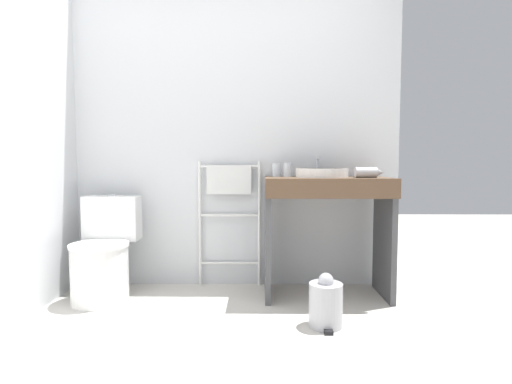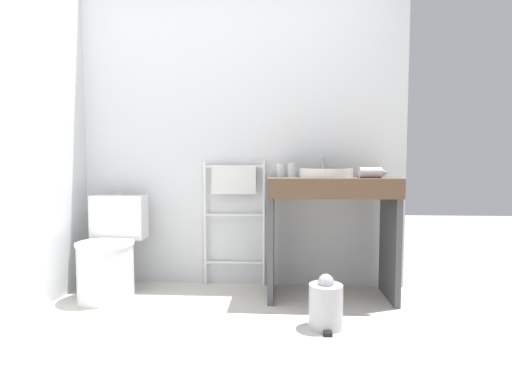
{
  "view_description": "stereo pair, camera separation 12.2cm",
  "coord_description": "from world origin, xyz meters",
  "px_view_note": "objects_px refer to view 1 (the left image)",
  "views": [
    {
      "loc": [
        0.25,
        -1.73,
        0.98
      ],
      "look_at": [
        0.22,
        0.66,
        0.81
      ],
      "focal_mm": 28.0,
      "sensor_mm": 36.0,
      "label": 1
    },
    {
      "loc": [
        0.37,
        -1.73,
        0.98
      ],
      "look_at": [
        0.22,
        0.66,
        0.81
      ],
      "focal_mm": 28.0,
      "sensor_mm": 36.0,
      "label": 2
    }
  ],
  "objects_px": {
    "towel_radiator": "(229,195)",
    "sink_basin": "(322,172)",
    "toilet": "(103,257)",
    "cup_near_wall": "(277,170)",
    "cup_near_edge": "(288,170)",
    "hair_dryer": "(367,172)",
    "trash_bin": "(326,303)"
  },
  "relations": [
    {
      "from": "cup_near_wall",
      "to": "trash_bin",
      "type": "relative_size",
      "value": 0.31
    },
    {
      "from": "cup_near_wall",
      "to": "towel_radiator",
      "type": "bearing_deg",
      "value": 172.71
    },
    {
      "from": "towel_radiator",
      "to": "sink_basin",
      "type": "relative_size",
      "value": 2.59
    },
    {
      "from": "hair_dryer",
      "to": "trash_bin",
      "type": "bearing_deg",
      "value": -126.93
    },
    {
      "from": "cup_near_edge",
      "to": "hair_dryer",
      "type": "distance_m",
      "value": 0.59
    },
    {
      "from": "sink_basin",
      "to": "trash_bin",
      "type": "distance_m",
      "value": 0.98
    },
    {
      "from": "sink_basin",
      "to": "toilet",
      "type": "bearing_deg",
      "value": -175.88
    },
    {
      "from": "toilet",
      "to": "trash_bin",
      "type": "relative_size",
      "value": 2.28
    },
    {
      "from": "cup_near_wall",
      "to": "cup_near_edge",
      "type": "bearing_deg",
      "value": -31.74
    },
    {
      "from": "cup_near_wall",
      "to": "trash_bin",
      "type": "xyz_separation_m",
      "value": [
        0.27,
        -0.75,
        -0.79
      ]
    },
    {
      "from": "cup_near_edge",
      "to": "trash_bin",
      "type": "xyz_separation_m",
      "value": [
        0.18,
        -0.7,
        -0.79
      ]
    },
    {
      "from": "trash_bin",
      "to": "cup_near_edge",
      "type": "bearing_deg",
      "value": 104.79
    },
    {
      "from": "cup_near_wall",
      "to": "hair_dryer",
      "type": "bearing_deg",
      "value": -23.47
    },
    {
      "from": "towel_radiator",
      "to": "sink_basin",
      "type": "bearing_deg",
      "value": -16.03
    },
    {
      "from": "hair_dryer",
      "to": "sink_basin",
      "type": "bearing_deg",
      "value": 158.45
    },
    {
      "from": "toilet",
      "to": "cup_near_edge",
      "type": "distance_m",
      "value": 1.5
    },
    {
      "from": "sink_basin",
      "to": "cup_near_edge",
      "type": "bearing_deg",
      "value": 157.17
    },
    {
      "from": "toilet",
      "to": "towel_radiator",
      "type": "height_order",
      "value": "towel_radiator"
    },
    {
      "from": "towel_radiator",
      "to": "cup_near_wall",
      "type": "xyz_separation_m",
      "value": [
        0.37,
        -0.05,
        0.2
      ]
    },
    {
      "from": "towel_radiator",
      "to": "cup_near_wall",
      "type": "bearing_deg",
      "value": -7.29
    },
    {
      "from": "toilet",
      "to": "cup_near_edge",
      "type": "bearing_deg",
      "value": 9.15
    },
    {
      "from": "towel_radiator",
      "to": "cup_near_edge",
      "type": "xyz_separation_m",
      "value": [
        0.45,
        -0.1,
        0.2
      ]
    },
    {
      "from": "sink_basin",
      "to": "cup_near_wall",
      "type": "distance_m",
      "value": 0.36
    },
    {
      "from": "cup_near_wall",
      "to": "hair_dryer",
      "type": "height_order",
      "value": "cup_near_wall"
    },
    {
      "from": "towel_radiator",
      "to": "sink_basin",
      "type": "distance_m",
      "value": 0.75
    },
    {
      "from": "toilet",
      "to": "hair_dryer",
      "type": "height_order",
      "value": "hair_dryer"
    },
    {
      "from": "toilet",
      "to": "hair_dryer",
      "type": "distance_m",
      "value": 1.98
    },
    {
      "from": "toilet",
      "to": "trash_bin",
      "type": "xyz_separation_m",
      "value": [
        1.53,
        -0.48,
        -0.16
      ]
    },
    {
      "from": "toilet",
      "to": "sink_basin",
      "type": "distance_m",
      "value": 1.7
    },
    {
      "from": "hair_dryer",
      "to": "cup_near_wall",
      "type": "bearing_deg",
      "value": 156.53
    },
    {
      "from": "hair_dryer",
      "to": "towel_radiator",
      "type": "bearing_deg",
      "value": 162.27
    },
    {
      "from": "cup_near_edge",
      "to": "hair_dryer",
      "type": "relative_size",
      "value": 0.53
    }
  ]
}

